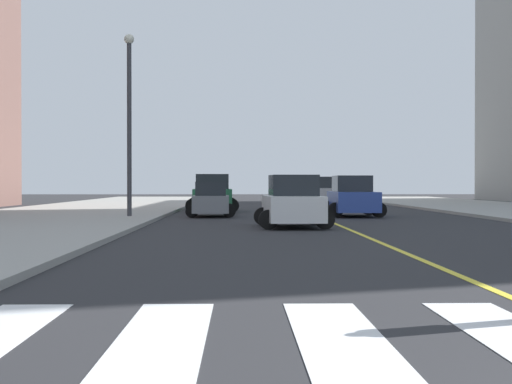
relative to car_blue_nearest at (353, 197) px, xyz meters
name	(u,v)px	position (x,y,z in m)	size (l,w,h in m)	color
lane_divider_paint	(304,211)	(-1.68, 7.67, -0.91)	(0.16, 80.00, 0.01)	yellow
car_blue_nearest	(353,197)	(0.00, 0.00, 0.00)	(2.74, 4.38, 1.96)	#2D479E
car_green_second	(212,194)	(-6.96, 6.50, 0.07)	(3.04, 4.77, 2.10)	#236B42
car_gray_third	(211,200)	(-6.77, -0.22, -0.14)	(2.36, 3.74, 1.66)	slate
car_silver_fourth	(321,192)	(0.39, 18.00, 0.05)	(2.93, 4.66, 2.07)	#B7B7BC
car_white_fifth	(293,203)	(-3.51, -9.10, -0.04)	(2.74, 4.27, 1.88)	silver
street_lamp	(129,110)	(-10.24, -2.84, 3.90)	(0.44, 0.44, 7.97)	#38383D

